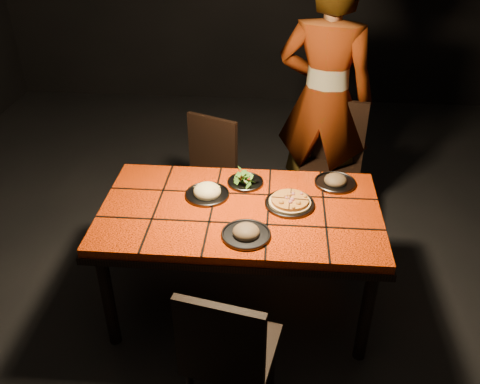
# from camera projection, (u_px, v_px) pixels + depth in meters

# --- Properties ---
(room_shell) EXTENTS (6.04, 7.04, 3.08)m
(room_shell) POSITION_uv_depth(u_px,v_px,m) (240.00, 83.00, 2.51)
(room_shell) COLOR black
(room_shell) RESTS_ON ground
(dining_table) EXTENTS (1.62, 0.92, 0.75)m
(dining_table) POSITION_uv_depth(u_px,v_px,m) (240.00, 219.00, 2.95)
(dining_table) COLOR #EC3B07
(dining_table) RESTS_ON ground
(chair_near) EXTENTS (0.48, 0.48, 0.90)m
(chair_near) POSITION_uv_depth(u_px,v_px,m) (227.00, 351.00, 2.34)
(chair_near) COLOR black
(chair_near) RESTS_ON ground
(chair_far_left) EXTENTS (0.53, 0.53, 0.89)m
(chair_far_left) POSITION_uv_depth(u_px,v_px,m) (206.00, 169.00, 3.76)
(chair_far_left) COLOR black
(chair_far_left) RESTS_ON ground
(chair_far_right) EXTENTS (0.52, 0.52, 0.98)m
(chair_far_right) POSITION_uv_depth(u_px,v_px,m) (332.00, 158.00, 3.80)
(chair_far_right) COLOR black
(chair_far_right) RESTS_ON ground
(diner) EXTENTS (0.79, 0.62, 1.93)m
(diner) POSITION_uv_depth(u_px,v_px,m) (325.00, 100.00, 3.71)
(diner) COLOR brown
(diner) RESTS_ON ground
(plate_pizza) EXTENTS (0.29, 0.29, 0.04)m
(plate_pizza) POSITION_uv_depth(u_px,v_px,m) (290.00, 202.00, 2.92)
(plate_pizza) COLOR #39383E
(plate_pizza) RESTS_ON dining_table
(plate_pasta) EXTENTS (0.26, 0.26, 0.09)m
(plate_pasta) POSITION_uv_depth(u_px,v_px,m) (207.00, 192.00, 3.00)
(plate_pasta) COLOR #39383E
(plate_pasta) RESTS_ON dining_table
(plate_salad) EXTENTS (0.22, 0.22, 0.07)m
(plate_salad) POSITION_uv_depth(u_px,v_px,m) (245.00, 180.00, 3.12)
(plate_salad) COLOR #39383E
(plate_salad) RESTS_ON dining_table
(plate_mushroom_a) EXTENTS (0.27, 0.27, 0.09)m
(plate_mushroom_a) POSITION_uv_depth(u_px,v_px,m) (246.00, 232.00, 2.67)
(plate_mushroom_a) COLOR #39383E
(plate_mushroom_a) RESTS_ON dining_table
(plate_mushroom_b) EXTENTS (0.26, 0.26, 0.08)m
(plate_mushroom_b) POSITION_uv_depth(u_px,v_px,m) (335.00, 181.00, 3.12)
(plate_mushroom_b) COLOR #39383E
(plate_mushroom_b) RESTS_ON dining_table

